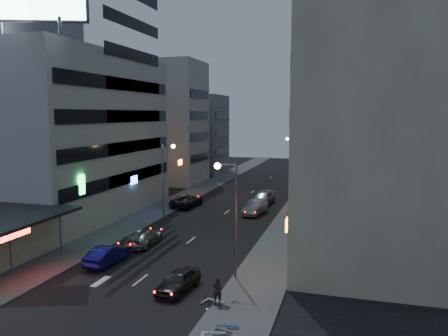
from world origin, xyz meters
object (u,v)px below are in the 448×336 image
at_px(scooter_silver_a, 226,321).
at_px(scooter_blue, 239,316).
at_px(parked_car_right_near, 178,281).
at_px(parked_car_right_mid, 255,208).
at_px(person, 217,290).
at_px(road_car_blue, 108,255).
at_px(parked_car_left, 187,201).
at_px(parked_car_right_far, 263,199).
at_px(scooter_black_b, 232,298).
at_px(scooter_silver_b, 226,293).
at_px(road_car_silver, 144,237).
at_px(scooter_black_a, 233,324).

bearing_deg(scooter_silver_a, scooter_blue, -43.45).
bearing_deg(parked_car_right_near, scooter_blue, -29.44).
relative_size(parked_car_right_mid, person, 2.90).
height_order(parked_car_right_near, parked_car_right_mid, parked_car_right_mid).
relative_size(parked_car_right_near, road_car_blue, 0.93).
bearing_deg(parked_car_left, parked_car_right_far, -152.43).
bearing_deg(scooter_silver_a, road_car_blue, 42.37).
distance_m(parked_car_right_far, scooter_silver_a, 33.21).
relative_size(parked_car_left, scooter_blue, 3.09).
bearing_deg(parked_car_right_near, road_car_blue, 162.13).
xyz_separation_m(parked_car_right_near, scooter_black_b, (4.01, -1.57, -0.02)).
relative_size(person, scooter_silver_b, 0.82).
xyz_separation_m(road_car_silver, scooter_silver_a, (11.21, -13.03, 0.02)).
height_order(road_car_silver, scooter_silver_b, road_car_silver).
relative_size(parked_car_right_mid, scooter_blue, 2.65).
distance_m(parked_car_right_far, scooter_black_b, 30.19).
bearing_deg(scooter_blue, scooter_silver_b, 21.99).
bearing_deg(parked_car_right_far, scooter_black_b, -76.50).
height_order(parked_car_right_mid, parked_car_left, parked_car_right_mid).
bearing_deg(scooter_black_b, road_car_silver, 54.56).
bearing_deg(road_car_silver, parked_car_left, -84.78).
relative_size(parked_car_right_far, scooter_silver_a, 2.74).
bearing_deg(person, parked_car_right_mid, -113.01).
relative_size(parked_car_right_mid, road_car_blue, 1.07).
xyz_separation_m(parked_car_right_far, scooter_blue, (5.04, -32.04, -0.10)).
height_order(person, scooter_silver_a, person).
bearing_deg(scooter_black_b, road_car_blue, 74.23).
xyz_separation_m(scooter_black_a, scooter_silver_a, (-0.38, -0.04, 0.09)).
distance_m(scooter_black_b, scooter_silver_b, 0.63).
height_order(road_car_silver, scooter_silver_a, road_car_silver).
bearing_deg(scooter_silver_a, scooter_black_a, -97.60).
distance_m(parked_car_right_near, parked_car_right_mid, 22.75).
height_order(scooter_silver_a, scooter_blue, scooter_silver_a).
relative_size(parked_car_left, scooter_black_a, 3.34).
distance_m(road_car_silver, scooter_blue, 16.88).
bearing_deg(scooter_black_a, parked_car_right_mid, 22.66).
height_order(parked_car_right_near, scooter_black_b, parked_car_right_near).
height_order(person, scooter_blue, person).
distance_m(parked_car_left, road_car_silver, 16.18).
height_order(parked_car_right_far, scooter_silver_a, parked_car_right_far).
bearing_deg(parked_car_right_far, parked_car_left, -150.70).
bearing_deg(scooter_silver_b, person, 129.20).
bearing_deg(parked_car_right_mid, parked_car_right_far, 99.60).
bearing_deg(parked_car_right_near, scooter_silver_a, -38.21).
bearing_deg(person, road_car_silver, -75.05).
relative_size(scooter_blue, scooter_black_b, 0.98).
height_order(person, scooter_silver_b, person).
bearing_deg(parked_car_right_near, parked_car_left, 116.73).
bearing_deg(scooter_silver_b, scooter_blue, -132.26).
distance_m(parked_car_left, scooter_black_a, 32.12).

